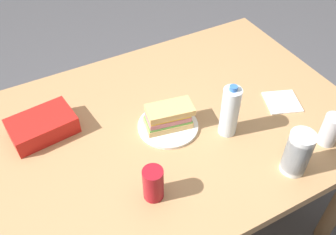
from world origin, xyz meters
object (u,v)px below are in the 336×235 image
chip_bag (42,126)px  plastic_cup_stack (298,153)px  sandwich (169,116)px  dining_table (168,140)px  paper_plate (168,126)px  water_bottle_tall (230,111)px  soda_can_silver (330,130)px  soda_can_red (153,184)px

chip_bag → plastic_cup_stack: plastic_cup_stack is taller
sandwich → dining_table: bearing=67.9°
dining_table → paper_plate: paper_plate is taller
sandwich → water_bottle_tall: 0.22m
plastic_cup_stack → dining_table: bearing=124.7°
dining_table → water_bottle_tall: 0.29m
chip_bag → soda_can_silver: 1.03m
sandwich → soda_can_silver: bearing=-35.8°
chip_bag → dining_table: bearing=150.9°
paper_plate → chip_bag: 0.46m
paper_plate → plastic_cup_stack: 0.47m
sandwich → plastic_cup_stack: size_ratio=1.18×
soda_can_red → water_bottle_tall: 0.39m
paper_plate → soda_can_red: bearing=-126.8°
plastic_cup_stack → sandwich: bearing=126.2°
soda_can_red → plastic_cup_stack: (0.46, -0.13, 0.02)m
soda_can_red → water_bottle_tall: size_ratio=0.56×
chip_bag → water_bottle_tall: 0.68m
soda_can_red → water_bottle_tall: water_bottle_tall is taller
water_bottle_tall → chip_bag: bearing=152.3°
chip_bag → water_bottle_tall: (0.60, -0.31, 0.07)m
paper_plate → soda_can_silver: bearing=-35.4°
paper_plate → chip_bag: bearing=155.3°
plastic_cup_stack → water_bottle_tall: bearing=110.7°
sandwich → soda_can_silver: soda_can_silver is taller
plastic_cup_stack → soda_can_silver: 0.20m
dining_table → sandwich: (-0.01, -0.01, 0.14)m
dining_table → sandwich: 0.14m
dining_table → paper_plate: bearing=-123.3°
paper_plate → chip_bag: (-0.42, 0.19, 0.03)m
sandwich → plastic_cup_stack: plastic_cup_stack is taller
dining_table → paper_plate: size_ratio=6.42×
sandwich → soda_can_silver: size_ratio=1.61×
sandwich → soda_can_silver: (0.46, -0.33, 0.01)m
soda_can_red → paper_plate: bearing=53.2°
soda_can_silver → dining_table: bearing=142.9°
paper_plate → sandwich: size_ratio=1.15×
sandwich → water_bottle_tall: bearing=-34.8°
soda_can_red → dining_table: bearing=53.4°
soda_can_red → chip_bag: bearing=118.3°
chip_bag → soda_can_silver: (0.89, -0.53, 0.03)m
dining_table → plastic_cup_stack: bearing=-55.3°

